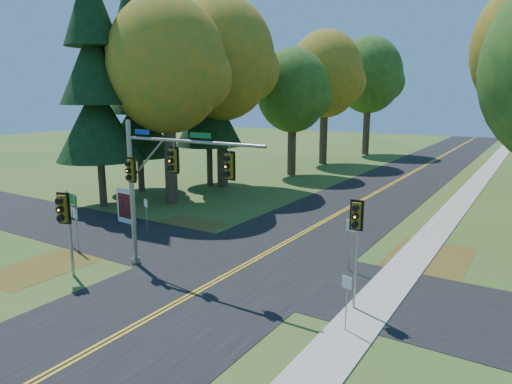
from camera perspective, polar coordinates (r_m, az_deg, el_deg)
The scene contains 25 objects.
ground at distance 19.41m, azimuth -4.48°, elevation -10.79°, with size 160.00×160.00×0.00m, color #2F561E.
road_main at distance 19.41m, azimuth -4.48°, elevation -10.77°, with size 8.00×160.00×0.02m, color black.
road_cross at distance 20.93m, azimuth -1.17°, elevation -9.01°, with size 60.00×6.00×0.02m, color black.
centerline_left at distance 19.46m, azimuth -4.72°, elevation -10.66°, with size 0.10×160.00×0.01m, color gold.
centerline_right at distance 19.35m, azimuth -4.24°, elevation -10.79°, with size 0.10×160.00×0.01m, color gold.
sidewalk_east at distance 16.76m, azimuth 13.38°, elevation -14.82°, with size 1.60×160.00×0.06m, color #9E998E.
leaf_patch_w_near at distance 26.26m, azimuth -10.68°, elevation -4.85°, with size 4.00×6.00×0.00m, color brown.
leaf_patch_e at distance 21.99m, azimuth 20.08°, elevation -8.72°, with size 3.50×8.00×0.00m, color brown.
leaf_patch_w_far at distance 22.76m, azimuth -24.76°, elevation -8.40°, with size 3.00×5.00×0.00m, color brown.
tree_w_a at distance 32.34m, azimuth -10.87°, elevation 15.24°, with size 8.00×8.00×14.15m.
tree_w_b at distance 38.09m, azimuth -4.23°, elevation 16.20°, with size 8.60×8.60×15.38m.
tree_w_c at distance 43.78m, azimuth 4.72°, elevation 12.45°, with size 6.80×6.80×11.91m.
tree_w_d at distance 51.94m, azimuth 8.77°, elevation 14.28°, with size 8.20×8.20×14.56m.
tree_w_e at distance 61.68m, azimuth 14.03°, elevation 13.95°, with size 8.40×8.40×14.97m.
pine_a at distance 32.48m, azimuth -19.56°, elevation 14.23°, with size 5.60×5.60×19.48m.
pine_b at distance 36.86m, azimuth -14.72°, elevation 12.57°, with size 5.60×5.60×17.31m.
pine_c at distance 38.59m, azimuth -6.06°, elevation 15.11°, with size 5.60×5.60×20.56m.
traffic_mast at distance 19.39m, azimuth -11.98°, elevation 1.81°, with size 7.15×0.64×6.48m.
east_signal_pole at distance 15.97m, azimuth 12.42°, elevation -4.38°, with size 0.47×0.54×4.06m.
ped_signal_pole at distance 20.21m, azimuth -22.80°, elevation -2.65°, with size 0.56×0.67×3.67m.
route_sign_cluster at distance 24.18m, azimuth -22.01°, elevation -1.98°, with size 1.31×0.41×2.90m.
info_kiosk at distance 28.31m, azimuth -15.93°, elevation -1.76°, with size 1.49×0.34×2.05m.
reg_sign_e_north at distance 20.07m, azimuth 11.69°, elevation -5.33°, with size 0.43×0.19×2.36m.
reg_sign_e_south at distance 15.14m, azimuth 11.27°, elevation -12.26°, with size 0.36×0.14×1.96m.
reg_sign_w at distance 25.58m, azimuth -13.57°, elevation -2.16°, with size 0.38×0.16×2.07m.
Camera 1 is at (10.80, -14.30, 7.47)m, focal length 32.00 mm.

